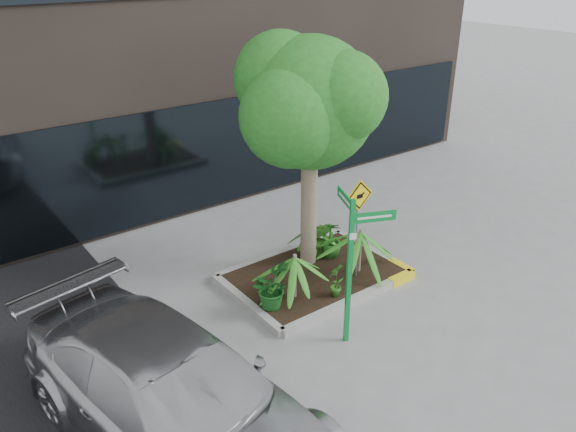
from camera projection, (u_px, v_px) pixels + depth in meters
ground at (316, 289)px, 10.76m from camera, size 80.00×80.00×0.00m
planter at (316, 275)px, 11.04m from camera, size 3.35×2.36×0.15m
tree at (310, 103)px, 10.06m from camera, size 3.10×2.75×4.65m
palm_front at (361, 232)px, 10.72m from camera, size 1.03×1.03×1.14m
palm_left at (295, 258)px, 9.92m from camera, size 0.98×0.98×1.08m
palm_back at (313, 227)px, 11.51m from camera, size 0.72×0.72×0.80m
parked_car at (174, 398)px, 7.10m from camera, size 3.05×5.51×1.51m
shrub_a at (270, 288)px, 9.82m from camera, size 0.96×0.96×0.77m
shrub_b at (331, 239)px, 11.46m from camera, size 0.61×0.61×0.78m
shrub_c at (336, 280)px, 10.16m from camera, size 0.48×0.48×0.65m
shrub_d at (319, 239)px, 11.42m from camera, size 0.63×0.63×0.82m
street_sign_post at (352, 256)px, 8.73m from camera, size 0.70×0.94×2.56m
cattle_sign at (358, 212)px, 10.38m from camera, size 0.61×0.14×1.99m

